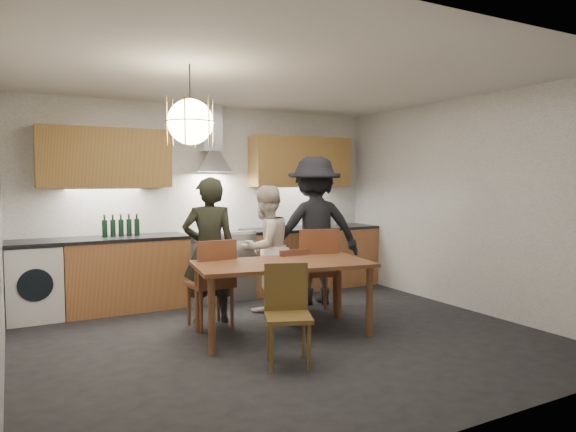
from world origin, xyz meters
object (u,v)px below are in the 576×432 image
dining_table (283,270)px  mixing_bowl (277,226)px  chair_front (287,306)px  person_right (315,230)px  wine_bottles (121,225)px  person_mid (266,248)px  person_left (209,250)px  chair_back_left (213,278)px  stock_pot (329,221)px

dining_table → mixing_bowl: 2.03m
chair_front → person_right: size_ratio=0.45×
wine_bottles → person_right: bearing=-21.6°
chair_front → mixing_bowl: 2.86m
chair_front → person_mid: (0.63, 1.71, 0.27)m
person_right → person_left: bearing=21.7°
chair_front → wine_bottles: wine_bottles is taller
person_right → person_mid: bearing=15.6°
person_left → wine_bottles: 1.34m
chair_front → mixing_bowl: (1.22, 2.55, 0.44)m
person_left → wine_bottles: (-0.74, 1.10, 0.22)m
dining_table → chair_front: bearing=-106.2°
person_mid → mixing_bowl: person_mid is taller
person_left → person_mid: size_ratio=1.07×
chair_back_left → stock_pot: stock_pot is taller
chair_front → person_left: bearing=118.1°
wine_bottles → chair_back_left: bearing=-63.3°
chair_back_left → chair_front: 1.28m
chair_front → person_right: person_right is taller
stock_pot → wine_bottles: wine_bottles is taller
wine_bottles → stock_pot: bearing=-0.2°
dining_table → person_left: person_left is taller
chair_front → wine_bottles: size_ratio=1.92×
stock_pot → person_left: bearing=-154.8°
mixing_bowl → wine_bottles: bearing=178.0°
chair_front → person_left: size_ratio=0.53×
person_left → person_mid: 0.81m
chair_front → stock_pot: stock_pot is taller
person_left → mixing_bowl: 1.72m
chair_back_left → person_mid: person_mid is taller
mixing_bowl → stock_pot: 0.93m
chair_front → mixing_bowl: bearing=86.5°
person_mid → mixing_bowl: (0.59, 0.84, 0.17)m
chair_front → chair_back_left: bearing=121.8°
chair_front → wine_bottles: 2.82m
mixing_bowl → wine_bottles: 2.13m
dining_table → person_right: person_right is taller
person_mid → person_right: person_right is taller
person_right → mixing_bowl: person_right is taller
chair_front → dining_table: bearing=86.9°
chair_front → person_left: (-0.16, 1.53, 0.32)m
chair_back_left → wine_bottles: (-0.69, 1.36, 0.48)m
person_mid → wine_bottles: person_mid is taller
person_left → stock_pot: 2.55m
chair_back_left → person_right: size_ratio=0.51×
person_mid → person_right: bearing=161.3°
mixing_bowl → wine_bottles: wine_bottles is taller
wine_bottles → mixing_bowl: bearing=-2.0°
mixing_bowl → stock_pot: bearing=3.8°
chair_back_left → chair_front: (0.22, -1.26, -0.06)m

